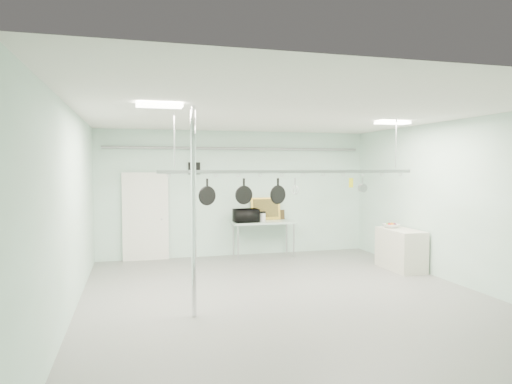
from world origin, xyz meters
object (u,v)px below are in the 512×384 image
object	(u,v)px
prep_table	(263,224)
skillet_right	(278,191)
coffee_canister	(262,217)
chrome_pole	(194,212)
skillet_left	(207,191)
fruit_bowl	(391,226)
microwave	(246,216)
side_cabinet	(401,249)
pot_rack	(292,170)
skillet_mid	(244,191)

from	to	relation	value
prep_table	skillet_right	world-z (taller)	skillet_right
prep_table	coffee_canister	distance (m)	0.18
chrome_pole	skillet_left	bearing A→B (deg)	68.77
prep_table	fruit_bowl	distance (m)	3.13
fruit_bowl	coffee_canister	bearing A→B (deg)	142.15
microwave	skillet_right	distance (m)	3.33
side_cabinet	fruit_bowl	distance (m)	0.58
microwave	coffee_canister	xyz separation A→B (m)	(0.46, 0.11, -0.06)
skillet_left	skillet_right	xyz separation A→B (m)	(1.28, 0.00, -0.01)
chrome_pole	skillet_right	world-z (taller)	chrome_pole
coffee_canister	skillet_left	size ratio (longest dim) A/B	0.47
pot_rack	coffee_canister	distance (m)	3.58
chrome_pole	skillet_right	distance (m)	1.88
pot_rack	skillet_left	xyz separation A→B (m)	(-1.55, 0.00, -0.37)
prep_table	skillet_mid	bearing A→B (deg)	-111.53
prep_table	skillet_right	bearing A→B (deg)	-101.55
chrome_pole	microwave	xyz separation A→B (m)	(1.83, 4.13, -0.53)
chrome_pole	skillet_mid	world-z (taller)	chrome_pole
pot_rack	fruit_bowl	world-z (taller)	pot_rack
microwave	pot_rack	bearing A→B (deg)	87.37
pot_rack	microwave	world-z (taller)	pot_rack
chrome_pole	prep_table	world-z (taller)	chrome_pole
pot_rack	coffee_canister	world-z (taller)	pot_rack
skillet_mid	side_cabinet	bearing A→B (deg)	4.74
skillet_left	chrome_pole	bearing A→B (deg)	-132.55
pot_rack	fruit_bowl	bearing A→B (deg)	25.81
prep_table	microwave	size ratio (longest dim) A/B	2.67
microwave	skillet_mid	bearing A→B (deg)	71.68
side_cabinet	coffee_canister	world-z (taller)	coffee_canister
side_cabinet	microwave	bearing A→B (deg)	144.84
prep_table	coffee_canister	size ratio (longest dim) A/B	7.70
pot_rack	skillet_right	world-z (taller)	pot_rack
chrome_pole	skillet_left	size ratio (longest dim) A/B	7.19
side_cabinet	skillet_mid	distance (m)	4.25
side_cabinet	microwave	xyz separation A→B (m)	(-3.02, 2.13, 0.62)
chrome_pole	coffee_canister	distance (m)	4.85
skillet_left	skillet_mid	world-z (taller)	same
microwave	skillet_left	world-z (taller)	skillet_left
pot_rack	side_cabinet	bearing A→B (deg)	20.45
skillet_right	skillet_left	bearing A→B (deg)	160.43
microwave	coffee_canister	bearing A→B (deg)	-170.24
microwave	fruit_bowl	distance (m)	3.48
prep_table	fruit_bowl	bearing A→B (deg)	-37.44
skillet_mid	pot_rack	bearing A→B (deg)	-11.20
pot_rack	skillet_mid	size ratio (longest dim) A/B	10.69
prep_table	coffee_canister	world-z (taller)	coffee_canister
coffee_canister	skillet_mid	xyz separation A→B (m)	(-1.29, -3.34, 0.85)
skillet_left	skillet_mid	distance (m)	0.65
microwave	fruit_bowl	xyz separation A→B (m)	(2.96, -1.83, -0.13)
pot_rack	skillet_right	bearing A→B (deg)	180.00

